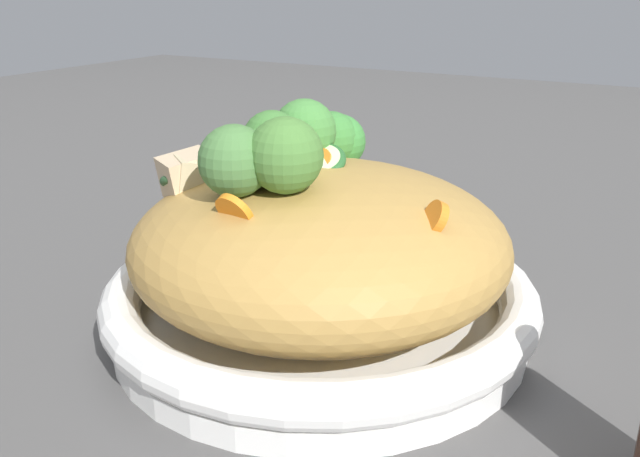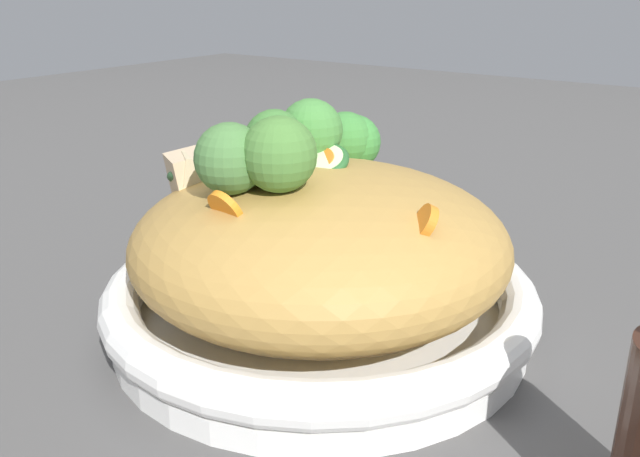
# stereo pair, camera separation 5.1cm
# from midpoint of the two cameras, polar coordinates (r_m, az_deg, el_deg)

# --- Properties ---
(ground_plane) EXTENTS (3.00, 3.00, 0.00)m
(ground_plane) POSITION_cam_midpoint_polar(r_m,az_deg,el_deg) (0.55, 2.71, -8.43)
(ground_plane) COLOR #4F4E4D
(serving_bowl) EXTENTS (0.33, 0.33, 0.05)m
(serving_bowl) POSITION_cam_midpoint_polar(r_m,az_deg,el_deg) (0.54, 2.75, -6.11)
(serving_bowl) COLOR white
(serving_bowl) RESTS_ON ground_plane
(noodle_heap) EXTENTS (0.29, 0.29, 0.11)m
(noodle_heap) POSITION_cam_midpoint_polar(r_m,az_deg,el_deg) (0.52, 2.83, -1.21)
(noodle_heap) COLOR #B28742
(noodle_heap) RESTS_ON serving_bowl
(broccoli_florets) EXTENTS (0.24, 0.12, 0.09)m
(broccoli_florets) POSITION_cam_midpoint_polar(r_m,az_deg,el_deg) (0.53, 1.31, 6.89)
(broccoli_florets) COLOR #A4BD7B
(broccoli_florets) RESTS_ON serving_bowl
(carrot_coins) EXTENTS (0.13, 0.15, 0.04)m
(carrot_coins) POSITION_cam_midpoint_polar(r_m,az_deg,el_deg) (0.47, 2.19, 2.88)
(carrot_coins) COLOR orange
(carrot_coins) RESTS_ON serving_bowl
(zucchini_slices) EXTENTS (0.10, 0.14, 0.04)m
(zucchini_slices) POSITION_cam_midpoint_polar(r_m,az_deg,el_deg) (0.53, -1.49, 5.13)
(zucchini_slices) COLOR beige
(zucchini_slices) RESTS_ON serving_bowl
(chicken_chunks) EXTENTS (0.05, 0.06, 0.04)m
(chicken_chunks) POSITION_cam_midpoint_polar(r_m,az_deg,el_deg) (0.54, -7.50, 4.64)
(chicken_chunks) COLOR beige
(chicken_chunks) RESTS_ON serving_bowl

